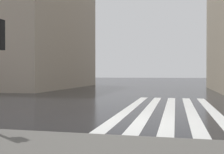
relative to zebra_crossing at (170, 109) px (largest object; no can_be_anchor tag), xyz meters
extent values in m
plane|color=black|center=(-4.00, 1.07, 0.00)|extent=(220.00, 220.00, 0.00)
cube|color=silver|center=(0.00, -2.00, 0.00)|extent=(13.00, 0.50, 0.01)
cube|color=silver|center=(0.00, -1.00, 0.00)|extent=(13.00, 0.50, 0.01)
cube|color=silver|center=(0.00, 0.00, 0.00)|extent=(13.00, 0.50, 0.01)
cube|color=silver|center=(0.00, 1.00, 0.00)|extent=(13.00, 0.50, 0.01)
cube|color=silver|center=(0.00, 2.00, 0.00)|extent=(13.00, 0.50, 0.01)
sphere|color=red|center=(-7.23, 4.58, 3.15)|extent=(0.17, 0.17, 0.17)
sphere|color=orange|center=(-7.23, 4.58, 2.87)|extent=(0.17, 0.17, 0.17)
sphere|color=green|center=(-7.23, 4.58, 2.59)|extent=(0.17, 0.17, 0.17)
camera|label=1|loc=(-14.29, -0.28, 1.78)|focal=44.83mm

